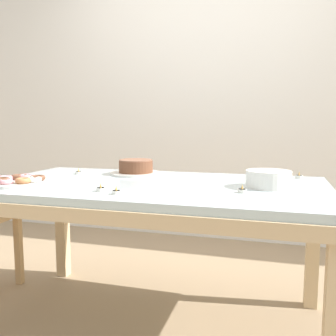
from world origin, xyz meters
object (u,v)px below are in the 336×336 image
Objects in this scene: pastry_platter at (20,181)px; tealight_near_front at (116,192)px; tealight_centre at (79,172)px; tealight_left_edge at (299,176)px; tealight_near_cakes at (101,189)px; cake_chocolate_round at (136,168)px; plate_stack at (268,179)px; tealight_right_edge at (242,190)px.

pastry_platter is 7.98× the size of tealight_near_front.
tealight_centre is 1.25m from tealight_left_edge.
tealight_near_cakes is at bearing -8.12° from pastry_platter.
cake_chocolate_round is 7.43× the size of tealight_near_front.
pastry_platter is at bearing -104.07° from tealight_centre.
tealight_near_front is (0.57, -0.11, -0.01)m from pastry_platter.
tealight_centre is 1.00× the size of tealight_near_cakes.
tealight_left_edge is (1.24, 0.19, 0.00)m from tealight_centre.
plate_stack is at bearing 29.53° from tealight_near_front.
cake_chocolate_round reaches higher than tealight_centre.
cake_chocolate_round is 0.55m from tealight_near_cakes.
tealight_left_edge and tealight_right_edge have the same top height.
tealight_near_front is (0.09, -0.04, 0.00)m from tealight_near_cakes.
pastry_platter is 7.98× the size of tealight_near_cakes.
tealight_near_front is 0.54m from tealight_right_edge.
pastry_platter is 1.52× the size of plate_stack.
pastry_platter reaches higher than tealight_near_front.
tealight_right_edge is at bearing -122.29° from plate_stack.
cake_chocolate_round is at bearing 48.52° from pastry_platter.
cake_chocolate_round is at bearing 147.49° from tealight_right_edge.
cake_chocolate_round is 0.79m from plate_stack.
tealight_near_front is 1.04m from tealight_left_edge.
pastry_platter is at bearing -156.22° from tealight_left_edge.
tealight_near_cakes is 1.00× the size of tealight_near_front.
plate_stack is 5.25× the size of tealight_centre.
plate_stack reaches higher than tealight_near_front.
plate_stack is at bearing 57.71° from tealight_right_edge.
cake_chocolate_round is 0.93× the size of pastry_platter.
tealight_near_cakes is (0.05, -0.55, -0.03)m from cake_chocolate_round.
tealight_right_edge is at bearing -116.71° from tealight_left_edge.
pastry_platter reaches higher than tealight_right_edge.
tealight_left_edge is at bearing 8.74° from tealight_centre.
pastry_platter is 0.48m from tealight_near_cakes.
cake_chocolate_round is 0.91m from tealight_left_edge.
tealight_near_cakes is 1.00× the size of tealight_left_edge.
tealight_centre is (-1.08, 0.16, -0.03)m from plate_stack.
tealight_centre is at bearing 161.40° from tealight_right_edge.
tealight_near_front and tealight_left_edge have the same top height.
tealight_near_cakes is at bearing -51.36° from tealight_centre.
tealight_near_front is 1.00× the size of tealight_right_edge.
tealight_centre is 0.60m from tealight_near_cakes.
pastry_platter is (-0.43, -0.48, -0.02)m from cake_chocolate_round.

